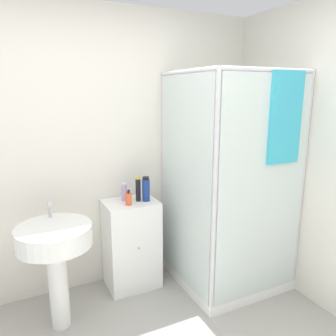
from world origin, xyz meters
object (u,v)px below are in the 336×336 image
Objects in this scene: lotion_bottle_white at (124,193)px; shampoo_bottle_blue at (146,189)px; sink at (55,248)px; shampoo_bottle_tall_black at (138,189)px; soap_dispenser at (129,199)px.

shampoo_bottle_blue is at bearing -26.16° from lotion_bottle_white.
sink is 4.31× the size of shampoo_bottle_blue.
shampoo_bottle_blue is 0.20m from lotion_bottle_white.
sink is 0.85m from shampoo_bottle_tall_black.
shampoo_bottle_tall_black is 1.02× the size of shampoo_bottle_blue.
sink is 0.90m from shampoo_bottle_blue.
lotion_bottle_white is at bearing 26.97° from sink.
shampoo_bottle_tall_black is at bearing 158.33° from shampoo_bottle_blue.
sink is 6.91× the size of soap_dispenser.
shampoo_bottle_tall_black is 1.29× the size of lotion_bottle_white.
lotion_bottle_white reaches higher than sink.
soap_dispenser is at bearing -150.63° from shampoo_bottle_tall_black.
shampoo_bottle_blue is 1.27× the size of lotion_bottle_white.
shampoo_bottle_tall_black is at bearing 29.37° from soap_dispenser.
soap_dispenser reaches higher than sink.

